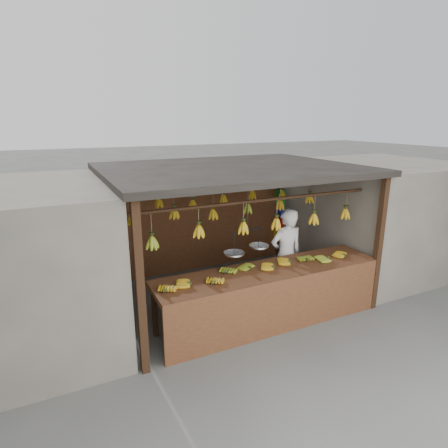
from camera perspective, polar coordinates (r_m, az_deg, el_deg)
ground at (r=7.14m, az=1.06°, el=-10.69°), size 80.00×80.00×0.00m
stall at (r=6.80m, az=-0.10°, el=5.51°), size 4.30×3.30×2.40m
neighbor_left at (r=6.10m, az=-30.90°, el=-6.02°), size 3.00×3.00×2.30m
neighbor_right at (r=8.88m, az=22.35°, el=1.32°), size 3.00×3.00×2.30m
counter at (r=5.93m, az=7.63°, el=-8.92°), size 3.76×0.86×0.96m
hanging_bananas at (r=6.57m, az=1.09°, el=2.04°), size 3.64×2.21×0.39m
balance_scale at (r=5.72m, az=3.49°, el=-3.57°), size 0.80×0.43×0.76m
vendor at (r=6.77m, az=9.43°, el=-4.66°), size 0.63×0.43×1.69m
bag_bundles at (r=8.83m, az=8.43°, el=1.22°), size 0.08×0.26×1.20m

